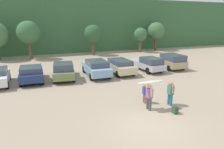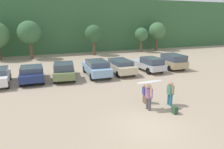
{
  "view_description": "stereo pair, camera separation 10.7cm",
  "coord_description": "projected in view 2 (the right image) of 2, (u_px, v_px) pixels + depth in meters",
  "views": [
    {
      "loc": [
        -5.13,
        -8.2,
        5.27
      ],
      "look_at": [
        0.16,
        5.54,
        1.37
      ],
      "focal_mm": 33.0,
      "sensor_mm": 36.0,
      "label": 1
    },
    {
      "loc": [
        -5.03,
        -8.23,
        5.27
      ],
      "look_at": [
        0.16,
        5.54,
        1.37
      ],
      "focal_mm": 33.0,
      "sensor_mm": 36.0,
      "label": 2
    }
  ],
  "objects": [
    {
      "name": "tree_left",
      "position": [
        94.0,
        34.0,
        31.03
      ],
      "size": [
        2.65,
        2.65,
        4.6
      ],
      "color": "brown",
      "rests_on": "ground_plane"
    },
    {
      "name": "surfboard_white",
      "position": [
        150.0,
        82.0,
        12.13
      ],
      "size": [
        1.84,
        0.59,
        0.13
      ],
      "rotation": [
        0.0,
        0.0,
        3.18
      ],
      "color": "white"
    },
    {
      "name": "person_companion",
      "position": [
        170.0,
        92.0,
        12.95
      ],
      "size": [
        0.3,
        0.63,
        1.54
      ],
      "rotation": [
        0.0,
        0.0,
        3.1
      ],
      "color": "teal",
      "rests_on": "ground_plane"
    },
    {
      "name": "parked_car_silver",
      "position": [
        148.0,
        64.0,
        21.91
      ],
      "size": [
        2.0,
        4.84,
        1.52
      ],
      "rotation": [
        0.0,
        0.0,
        1.62
      ],
      "color": "silver",
      "rests_on": "ground_plane"
    },
    {
      "name": "tree_center_left",
      "position": [
        157.0,
        31.0,
        35.98
      ],
      "size": [
        2.94,
        2.94,
        4.92
      ],
      "color": "brown",
      "rests_on": "ground_plane"
    },
    {
      "name": "parked_car_sky_blue",
      "position": [
        96.0,
        67.0,
        19.91
      ],
      "size": [
        2.03,
        4.7,
        1.55
      ],
      "rotation": [
        0.0,
        0.0,
        1.55
      ],
      "color": "#84ADD1",
      "rests_on": "ground_plane"
    },
    {
      "name": "person_child",
      "position": [
        145.0,
        92.0,
        13.35
      ],
      "size": [
        0.25,
        0.53,
        1.28
      ],
      "rotation": [
        0.0,
        0.0,
        3.1
      ],
      "color": "#8C6B4C",
      "rests_on": "ground_plane"
    },
    {
      "name": "tree_right",
      "position": [
        29.0,
        33.0,
        27.82
      ],
      "size": [
        3.11,
        3.11,
        5.22
      ],
      "color": "brown",
      "rests_on": "ground_plane"
    },
    {
      "name": "parked_car_tan",
      "position": [
        171.0,
        61.0,
        23.01
      ],
      "size": [
        2.08,
        4.48,
        1.65
      ],
      "rotation": [
        0.0,
        0.0,
        1.53
      ],
      "color": "tan",
      "rests_on": "ground_plane"
    },
    {
      "name": "hillside_ridge",
      "position": [
        61.0,
        25.0,
        37.93
      ],
      "size": [
        108.0,
        12.0,
        8.79
      ],
      "primitive_type": "cube",
      "color": "#38663D",
      "rests_on": "ground_plane"
    },
    {
      "name": "parked_car_navy",
      "position": [
        32.0,
        73.0,
        18.12
      ],
      "size": [
        2.02,
        4.02,
        1.38
      ],
      "rotation": [
        0.0,
        0.0,
        1.55
      ],
      "color": "navy",
      "rests_on": "ground_plane"
    },
    {
      "name": "person_adult",
      "position": [
        149.0,
        95.0,
        12.3
      ],
      "size": [
        0.31,
        0.73,
        1.6
      ],
      "rotation": [
        0.0,
        0.0,
        3.1
      ],
      "color": "#4C4C51",
      "rests_on": "ground_plane"
    },
    {
      "name": "parked_car_champagne",
      "position": [
        120.0,
        66.0,
        21.01
      ],
      "size": [
        1.89,
        4.78,
        1.41
      ],
      "rotation": [
        0.0,
        0.0,
        1.57
      ],
      "color": "beige",
      "rests_on": "ground_plane"
    },
    {
      "name": "parked_car_olive_green",
      "position": [
        64.0,
        70.0,
        18.85
      ],
      "size": [
        2.36,
        4.47,
        1.57
      ],
      "rotation": [
        0.0,
        0.0,
        1.44
      ],
      "color": "#6B7F4C",
      "rests_on": "ground_plane"
    },
    {
      "name": "ground_plane",
      "position": [
        147.0,
        127.0,
        10.52
      ],
      "size": [
        120.0,
        120.0,
        0.0
      ],
      "primitive_type": "plane",
      "color": "tan"
    },
    {
      "name": "tree_center_right",
      "position": [
        141.0,
        35.0,
        34.06
      ],
      "size": [
        2.2,
        2.2,
        4.06
      ],
      "color": "brown",
      "rests_on": "ground_plane"
    },
    {
      "name": "backpack_dropped",
      "position": [
        175.0,
        110.0,
        11.93
      ],
      "size": [
        0.24,
        0.34,
        0.45
      ],
      "color": "#2D4C33",
      "rests_on": "ground_plane"
    }
  ]
}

